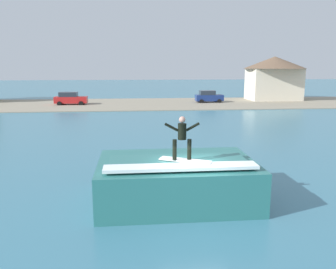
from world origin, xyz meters
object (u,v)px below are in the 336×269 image
at_px(surfer, 182,136).
at_px(house_gabled_white, 274,75).
at_px(car_far_shore, 209,97).
at_px(surfboard, 185,160).
at_px(wave_crest, 177,180).
at_px(car_near_shore, 70,99).

distance_m(surfer, house_gabled_white, 46.73).
relative_size(car_far_shore, house_gabled_white, 0.42).
height_order(surfboard, car_far_shore, surfboard).
bearing_deg(car_far_shore, wave_crest, -104.12).
bearing_deg(car_far_shore, house_gabled_white, 14.58).
xyz_separation_m(surfboard, car_far_shore, (9.38, 39.00, -0.99)).
height_order(wave_crest, car_far_shore, wave_crest).
bearing_deg(car_near_shore, wave_crest, -74.21).
bearing_deg(surfer, surfboard, -4.89).
height_order(surfboard, car_near_shore, surfboard).
bearing_deg(house_gabled_white, car_far_shore, -165.42).
height_order(car_near_shore, car_far_shore, same).
xyz_separation_m(car_near_shore, house_gabled_white, (31.25, 4.03, 3.17)).
height_order(surfer, house_gabled_white, house_gabled_white).
bearing_deg(house_gabled_white, car_near_shore, -172.65).
relative_size(wave_crest, house_gabled_white, 0.65).
xyz_separation_m(surfer, car_near_shore, (-10.59, 37.86, -1.95)).
bearing_deg(wave_crest, car_far_shore, 75.88).
bearing_deg(car_far_shore, car_near_shore, -176.78).
distance_m(surfer, car_near_shore, 39.36).
bearing_deg(car_near_shore, surfer, -74.37).
bearing_deg(surfer, wave_crest, 97.57).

